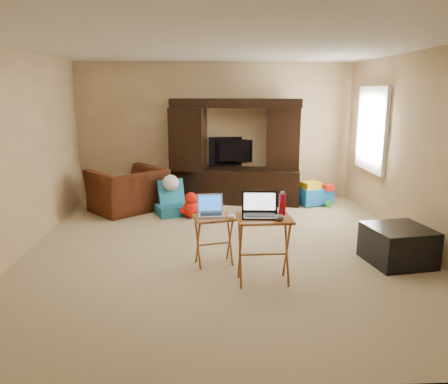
{
  "coord_description": "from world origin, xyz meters",
  "views": [
    {
      "loc": [
        -0.27,
        -5.34,
        1.99
      ],
      "look_at": [
        0.0,
        -0.2,
        0.8
      ],
      "focal_mm": 35.0,
      "sensor_mm": 36.0,
      "label": 1
    }
  ],
  "objects": [
    {
      "name": "wall_left",
      "position": [
        -2.5,
        0.0,
        1.25
      ],
      "size": [
        0.0,
        5.5,
        5.5
      ],
      "primitive_type": "plane",
      "rotation": [
        1.57,
        0.0,
        1.57
      ],
      "color": "tan",
      "rests_on": "ground"
    },
    {
      "name": "water_bottle",
      "position": [
        0.57,
        -0.96,
        0.83
      ],
      "size": [
        0.07,
        0.07,
        0.22
      ],
      "primitive_type": "cylinder",
      "color": "red",
      "rests_on": "tray_table_right"
    },
    {
      "name": "entertainment_center",
      "position": [
        0.35,
        2.43,
        0.93
      ],
      "size": [
        2.35,
        0.98,
        1.87
      ],
      "primitive_type": "cube",
      "rotation": [
        0.0,
        0.0,
        -0.19
      ],
      "color": "black",
      "rests_on": "floor"
    },
    {
      "name": "mouse_right",
      "position": [
        0.5,
        -1.16,
        0.75
      ],
      "size": [
        0.14,
        0.17,
        0.06
      ],
      "primitive_type": "ellipsoid",
      "rotation": [
        0.0,
        0.0,
        -0.41
      ],
      "color": "#38393D",
      "rests_on": "tray_table_right"
    },
    {
      "name": "window_pane",
      "position": [
        2.48,
        1.55,
        1.4
      ],
      "size": [
        0.0,
        1.2,
        1.2
      ],
      "primitive_type": "plane",
      "rotation": [
        1.57,
        0.0,
        -1.57
      ],
      "color": "white",
      "rests_on": "ground"
    },
    {
      "name": "television",
      "position": [
        0.35,
        2.66,
        0.9
      ],
      "size": [
        0.96,
        0.25,
        0.55
      ],
      "primitive_type": "imported",
      "rotation": [
        0.0,
        0.0,
        3.27
      ],
      "color": "black",
      "rests_on": "entertainment_center"
    },
    {
      "name": "tray_table_left",
      "position": [
        -0.13,
        -0.51,
        0.29
      ],
      "size": [
        0.52,
        0.46,
        0.58
      ],
      "primitive_type": "cube",
      "rotation": [
        0.0,
        0.0,
        0.24
      ],
      "color": "#985424",
      "rests_on": "floor"
    },
    {
      "name": "window_frame",
      "position": [
        2.46,
        1.55,
        1.4
      ],
      "size": [
        0.06,
        1.14,
        1.34
      ],
      "primitive_type": "cube",
      "color": "white",
      "rests_on": "ground"
    },
    {
      "name": "laptop_right",
      "position": [
        0.33,
        -1.02,
        0.84
      ],
      "size": [
        0.4,
        0.34,
        0.24
      ],
      "primitive_type": "cube",
      "rotation": [
        0.0,
        0.0,
        -0.08
      ],
      "color": "black",
      "rests_on": "tray_table_right"
    },
    {
      "name": "ottoman",
      "position": [
        2.04,
        -0.58,
        0.22
      ],
      "size": [
        0.78,
        0.78,
        0.44
      ],
      "primitive_type": "cube",
      "rotation": [
        0.0,
        0.0,
        0.16
      ],
      "color": "black",
      "rests_on": "floor"
    },
    {
      "name": "ceiling",
      "position": [
        0.0,
        0.0,
        2.5
      ],
      "size": [
        5.5,
        5.5,
        0.0
      ],
      "primitive_type": "plane",
      "rotation": [
        3.14,
        0.0,
        0.0
      ],
      "color": "silver",
      "rests_on": "ground"
    },
    {
      "name": "push_toy",
      "position": [
        1.77,
        2.12,
        0.22
      ],
      "size": [
        0.68,
        0.57,
        0.44
      ],
      "primitive_type": null,
      "rotation": [
        0.0,
        0.0,
        0.3
      ],
      "color": "blue",
      "rests_on": "floor"
    },
    {
      "name": "wall_back",
      "position": [
        0.0,
        2.75,
        1.25
      ],
      "size": [
        5.0,
        0.0,
        5.0
      ],
      "primitive_type": "plane",
      "rotation": [
        1.57,
        0.0,
        0.0
      ],
      "color": "tan",
      "rests_on": "ground"
    },
    {
      "name": "wall_right",
      "position": [
        2.5,
        0.0,
        1.25
      ],
      "size": [
        0.0,
        5.5,
        5.5
      ],
      "primitive_type": "plane",
      "rotation": [
        1.57,
        0.0,
        -1.57
      ],
      "color": "tan",
      "rests_on": "ground"
    },
    {
      "name": "wall_front",
      "position": [
        0.0,
        -2.75,
        1.25
      ],
      "size": [
        5.0,
        0.0,
        5.0
      ],
      "primitive_type": "plane",
      "rotation": [
        -1.57,
        0.0,
        0.0
      ],
      "color": "tan",
      "rests_on": "ground"
    },
    {
      "name": "mouse_left",
      "position": [
        0.05,
        -0.58,
        0.61
      ],
      "size": [
        0.1,
        0.13,
        0.05
      ],
      "primitive_type": "ellipsoid",
      "rotation": [
        0.0,
        0.0,
        0.21
      ],
      "color": "silver",
      "rests_on": "tray_table_left"
    },
    {
      "name": "floor",
      "position": [
        0.0,
        0.0,
        0.0
      ],
      "size": [
        5.5,
        5.5,
        0.0
      ],
      "primitive_type": "plane",
      "color": "tan",
      "rests_on": "ground"
    },
    {
      "name": "plush_toy",
      "position": [
        -0.44,
        1.45,
        0.21
      ],
      "size": [
        0.38,
        0.32,
        0.42
      ],
      "primitive_type": null,
      "color": "red",
      "rests_on": "floor"
    },
    {
      "name": "tray_table_right",
      "position": [
        0.37,
        -1.04,
        0.36
      ],
      "size": [
        0.57,
        0.46,
        0.72
      ],
      "primitive_type": "cube",
      "rotation": [
        0.0,
        0.0,
        0.02
      ],
      "color": "#A06526",
      "rests_on": "floor"
    },
    {
      "name": "laptop_left",
      "position": [
        -0.16,
        -0.48,
        0.7
      ],
      "size": [
        0.32,
        0.28,
        0.24
      ],
      "primitive_type": "cube",
      "rotation": [
        0.0,
        0.0,
        0.08
      ],
      "color": "#A7A7AB",
      "rests_on": "tray_table_left"
    },
    {
      "name": "child_rocker",
      "position": [
        -0.78,
        1.61,
        0.29
      ],
      "size": [
        0.59,
        0.62,
        0.58
      ],
      "primitive_type": null,
      "rotation": [
        0.0,
        0.0,
        0.38
      ],
      "color": "#1A6F93",
      "rests_on": "floor"
    },
    {
      "name": "recliner",
      "position": [
        -1.52,
        1.91,
        0.36
      ],
      "size": [
        1.48,
        1.47,
        0.72
      ],
      "primitive_type": "imported",
      "rotation": [
        0.0,
        0.0,
        3.86
      ],
      "color": "#4B1D10",
      "rests_on": "floor"
    }
  ]
}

